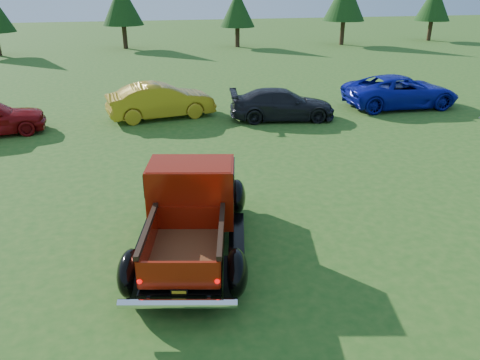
{
  "coord_description": "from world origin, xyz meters",
  "views": [
    {
      "loc": [
        -2.6,
        -8.9,
        5.03
      ],
      "look_at": [
        -0.54,
        0.2,
        1.05
      ],
      "focal_mm": 35.0,
      "sensor_mm": 36.0,
      "label": 1
    }
  ],
  "objects_px": {
    "pickup_truck": "(193,205)",
    "show_car_blue": "(401,91)",
    "tree_far_east": "(434,3)",
    "show_car_yellow": "(161,101)",
    "tree_mid_left": "(122,4)",
    "tree_mid_right": "(237,9)",
    "show_car_grey": "(282,104)"
  },
  "relations": [
    {
      "from": "tree_mid_right",
      "to": "show_car_grey",
      "type": "distance_m",
      "value": 22.11
    },
    {
      "from": "tree_mid_right",
      "to": "show_car_blue",
      "type": "relative_size",
      "value": 0.9
    },
    {
      "from": "tree_mid_left",
      "to": "pickup_truck",
      "type": "bearing_deg",
      "value": -87.55
    },
    {
      "from": "tree_far_east",
      "to": "show_car_yellow",
      "type": "height_order",
      "value": "tree_far_east"
    },
    {
      "from": "tree_mid_left",
      "to": "show_car_blue",
      "type": "relative_size",
      "value": 1.03
    },
    {
      "from": "tree_mid_right",
      "to": "tree_far_east",
      "type": "xyz_separation_m",
      "value": [
        18.0,
        0.5,
        0.27
      ]
    },
    {
      "from": "tree_mid_left",
      "to": "tree_far_east",
      "type": "bearing_deg",
      "value": -1.06
    },
    {
      "from": "show_car_yellow",
      "to": "pickup_truck",
      "type": "bearing_deg",
      "value": 170.02
    },
    {
      "from": "pickup_truck",
      "to": "show_car_grey",
      "type": "bearing_deg",
      "value": 74.25
    },
    {
      "from": "pickup_truck",
      "to": "show_car_blue",
      "type": "height_order",
      "value": "pickup_truck"
    },
    {
      "from": "tree_mid_right",
      "to": "pickup_truck",
      "type": "xyz_separation_m",
      "value": [
        -7.66,
        -30.37,
        -2.14
      ]
    },
    {
      "from": "show_car_grey",
      "to": "show_car_blue",
      "type": "xyz_separation_m",
      "value": [
        5.53,
        0.73,
        0.09
      ]
    },
    {
      "from": "show_car_yellow",
      "to": "tree_mid_left",
      "type": "bearing_deg",
      "value": -6.22
    },
    {
      "from": "show_car_yellow",
      "to": "show_car_blue",
      "type": "xyz_separation_m",
      "value": [
        10.14,
        -0.52,
        -0.01
      ]
    },
    {
      "from": "pickup_truck",
      "to": "show_car_yellow",
      "type": "bearing_deg",
      "value": 102.44
    },
    {
      "from": "tree_far_east",
      "to": "pickup_truck",
      "type": "bearing_deg",
      "value": -129.74
    },
    {
      "from": "tree_mid_left",
      "to": "show_car_yellow",
      "type": "xyz_separation_m",
      "value": [
        1.36,
        -21.52,
        -2.7
      ]
    },
    {
      "from": "show_car_yellow",
      "to": "show_car_blue",
      "type": "bearing_deg",
      "value": -102.8
    },
    {
      "from": "tree_mid_left",
      "to": "show_car_yellow",
      "type": "relative_size",
      "value": 1.21
    },
    {
      "from": "tree_mid_right",
      "to": "show_car_yellow",
      "type": "xyz_separation_m",
      "value": [
        -7.64,
        -20.52,
        -2.29
      ]
    },
    {
      "from": "show_car_yellow",
      "to": "tree_mid_right",
      "type": "bearing_deg",
      "value": -30.26
    },
    {
      "from": "tree_mid_right",
      "to": "pickup_truck",
      "type": "relative_size",
      "value": 0.88
    },
    {
      "from": "show_car_blue",
      "to": "show_car_grey",
      "type": "bearing_deg",
      "value": 98.43
    },
    {
      "from": "pickup_truck",
      "to": "tree_mid_right",
      "type": "bearing_deg",
      "value": 88.41
    },
    {
      "from": "tree_mid_left",
      "to": "show_car_blue",
      "type": "bearing_deg",
      "value": -62.45
    },
    {
      "from": "show_car_yellow",
      "to": "show_car_blue",
      "type": "height_order",
      "value": "show_car_yellow"
    },
    {
      "from": "show_car_blue",
      "to": "tree_mid_right",
      "type": "bearing_deg",
      "value": 7.67
    },
    {
      "from": "pickup_truck",
      "to": "show_car_blue",
      "type": "bearing_deg",
      "value": 55.11
    },
    {
      "from": "tree_mid_right",
      "to": "tree_far_east",
      "type": "height_order",
      "value": "tree_far_east"
    },
    {
      "from": "tree_far_east",
      "to": "show_car_blue",
      "type": "relative_size",
      "value": 0.99
    },
    {
      "from": "tree_far_east",
      "to": "pickup_truck",
      "type": "relative_size",
      "value": 0.96
    },
    {
      "from": "tree_mid_right",
      "to": "show_car_grey",
      "type": "relative_size",
      "value": 1.08
    }
  ]
}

